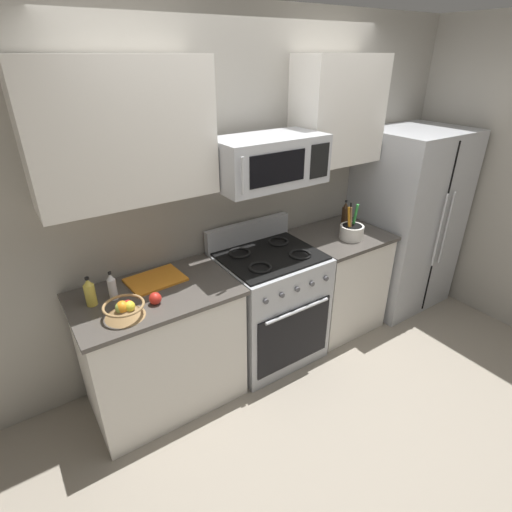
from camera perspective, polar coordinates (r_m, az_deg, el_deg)
The scene contains 16 objects.
ground_plane at distance 3.17m, azimuth 9.27°, elevation -19.70°, with size 16.00×16.00×0.00m, color gray.
wall_back at distance 3.19m, azimuth -2.16°, elevation 8.92°, with size 8.00×0.10×2.60m, color #9E998E.
counter_left at distance 2.93m, azimuth -13.25°, elevation -12.60°, with size 1.05×0.66×0.91m.
range_oven at distance 3.26m, azimuth 1.82°, elevation -6.91°, with size 0.76×0.70×1.09m.
counter_right at distance 3.69m, azimuth 11.45°, elevation -3.34°, with size 0.73×0.66×0.91m.
refrigerator at distance 4.11m, azimuth 20.44°, elevation 4.76°, with size 0.89×0.77×1.70m.
microwave at distance 2.81m, azimuth 1.82°, elevation 13.42°, with size 0.78×0.44×0.33m.
upper_cabinets_left at distance 2.49m, azimuth -18.54°, elevation 16.36°, with size 1.04×0.34×0.80m.
upper_cabinets_right at distance 3.36m, azimuth 11.60°, elevation 19.61°, with size 0.72×0.34×0.80m.
utensil_crock at distance 3.40m, azimuth 13.46°, elevation 3.46°, with size 0.19×0.19×0.31m.
fruit_basket at distance 2.46m, azimuth -18.22°, elevation -7.21°, with size 0.24×0.24×0.11m.
apple_loose at distance 2.53m, azimuth -14.15°, elevation -5.88°, with size 0.08×0.08×0.08m, color red.
cutting_board at distance 2.80m, azimuth -14.11°, elevation -3.28°, with size 0.37×0.27×0.02m, color orange.
bottle_soy at distance 3.59m, azimuth 12.54°, elevation 5.71°, with size 0.06×0.06×0.25m.
bottle_oil at distance 2.62m, azimuth -22.58°, elevation -4.82°, with size 0.06×0.06×0.19m.
bottle_vinegar at distance 2.64m, azimuth -19.80°, elevation -4.14°, with size 0.05×0.05×0.19m.
Camera 1 is at (-1.59, -1.51, 2.29)m, focal length 28.09 mm.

